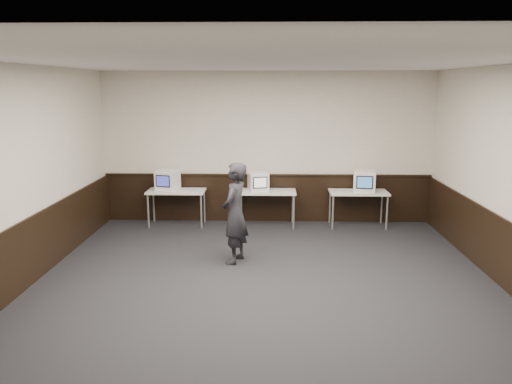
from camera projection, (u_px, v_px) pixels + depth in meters
floor at (265, 296)px, 7.02m from camera, size 8.00×8.00×0.00m
ceiling at (266, 61)px, 6.35m from camera, size 8.00×8.00×0.00m
back_wall at (267, 148)px, 10.59m from camera, size 7.00×0.00×7.00m
front_wall at (258, 323)px, 2.77m from camera, size 7.00×0.00×7.00m
left_wall at (8, 183)px, 6.78m from camera, size 0.00×8.00×8.00m
wainscot_back at (267, 198)px, 10.80m from camera, size 6.98×0.04×1.00m
wainscot_left at (18, 259)px, 7.01m from camera, size 0.04×7.98×1.00m
wainscot_rail at (267, 175)px, 10.68m from camera, size 6.98×0.06×0.04m
desk_left at (176, 194)px, 10.45m from camera, size 1.20×0.60×0.75m
desk_center at (267, 194)px, 10.40m from camera, size 1.20×0.60×0.75m
desk_right at (358, 195)px, 10.34m from camera, size 1.20×0.60×0.75m
emac_left at (168, 180)px, 10.42m from camera, size 0.51×0.52×0.42m
emac_center at (258, 182)px, 10.33m from camera, size 0.47×0.49×0.39m
emac_right at (364, 181)px, 10.24m from camera, size 0.50×0.52×0.44m
person at (235, 213)px, 8.20m from camera, size 0.57×0.71×1.68m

